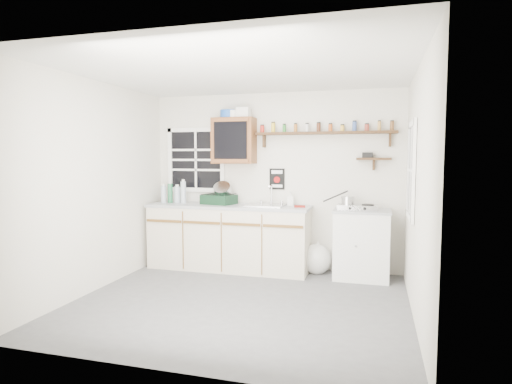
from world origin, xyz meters
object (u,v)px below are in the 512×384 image
at_px(right_cabinet, 361,244).
at_px(upper_cabinet, 234,141).
at_px(spice_shelf, 324,132).
at_px(hotplate, 358,207).
at_px(dish_rack, 220,197).
at_px(main_cabinet, 229,237).

xyz_separation_m(right_cabinet, upper_cabinet, (-1.80, 0.12, 1.37)).
bearing_deg(spice_shelf, upper_cabinet, -176.89).
bearing_deg(upper_cabinet, right_cabinet, -3.76).
distance_m(spice_shelf, hotplate, 1.11).
xyz_separation_m(spice_shelf, dish_rack, (-1.46, -0.16, -0.91)).
relative_size(right_cabinet, spice_shelf, 0.48).
height_order(main_cabinet, hotplate, hotplate).
bearing_deg(main_cabinet, spice_shelf, 9.24).
relative_size(spice_shelf, hotplate, 3.68).
distance_m(right_cabinet, dish_rack, 2.06).
bearing_deg(dish_rack, upper_cabinet, 39.57).
height_order(spice_shelf, dish_rack, spice_shelf).
height_order(upper_cabinet, dish_rack, upper_cabinet).
xyz_separation_m(upper_cabinet, hotplate, (1.74, -0.14, -0.88)).
bearing_deg(dish_rack, main_cabinet, -6.66).
bearing_deg(upper_cabinet, main_cabinet, -103.68).
relative_size(main_cabinet, right_cabinet, 2.54).
relative_size(main_cabinet, upper_cabinet, 3.55).
relative_size(upper_cabinet, spice_shelf, 0.34).
distance_m(main_cabinet, spice_shelf, 1.98).
height_order(right_cabinet, hotplate, hotplate).
distance_m(main_cabinet, right_cabinet, 1.84).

